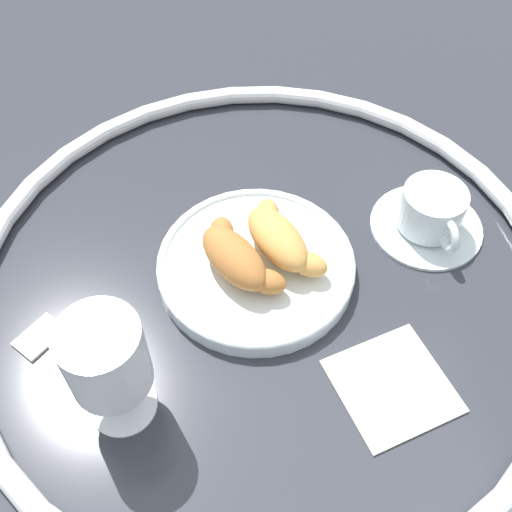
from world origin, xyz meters
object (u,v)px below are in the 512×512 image
Objects in this scene: croissant_small at (280,239)px; folded_napkin at (393,385)px; pastry_plate at (256,265)px; croissant_large at (236,257)px; coffee_cup_near at (431,214)px; juice_glass_left at (106,361)px; sugar_packet at (39,336)px.

croissant_small reaches higher than folded_napkin.
pastry_plate is at bearing -143.84° from folded_napkin.
croissant_small is (-0.02, 0.05, 0.00)m from croissant_large.
folded_napkin is (0.15, 0.14, -0.04)m from croissant_large.
coffee_cup_near is 0.22m from folded_napkin.
coffee_cup_near is 0.42m from juice_glass_left.
sugar_packet is 0.45× the size of folded_napkin.
croissant_large and croissant_small have the same top height.
coffee_cup_near reaches higher than sugar_packet.
croissant_large is at bearing 147.60° from sugar_packet.
coffee_cup_near is 1.24× the size of folded_napkin.
sugar_packet is (-0.09, -0.09, -0.09)m from juice_glass_left.
sugar_packet is 0.38m from folded_napkin.
sugar_packet is at bearing -76.94° from pastry_plate.
juice_glass_left reaches higher than croissant_large.
sugar_packet is (0.06, -0.24, -0.01)m from pastry_plate.
sugar_packet is at bearing -77.74° from croissant_large.
croissant_small reaches higher than sugar_packet.
croissant_large reaches higher than sugar_packet.
pastry_plate is 0.25m from sugar_packet.
coffee_cup_near is 0.47m from sugar_packet.
folded_napkin is at bearing 118.98° from sugar_packet.
juice_glass_left is 2.80× the size of sugar_packet.
pastry_plate is 2.06× the size of folded_napkin.
pastry_plate is 0.22m from coffee_cup_near.
juice_glass_left reaches higher than croissant_small.
folded_napkin is (0.11, 0.36, -0.00)m from sugar_packet.
pastry_plate is at bearing 133.69° from juice_glass_left.
coffee_cup_near is at bearing 154.09° from folded_napkin.
croissant_small is 0.19m from coffee_cup_near.
coffee_cup_near is (-0.05, 0.24, -0.02)m from croissant_large.
juice_glass_left is (0.15, -0.15, 0.08)m from pastry_plate.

